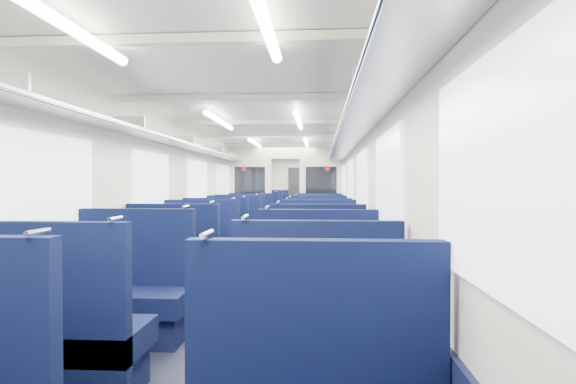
# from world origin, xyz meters

# --- Properties ---
(floor) EXTENTS (2.80, 18.00, 0.01)m
(floor) POSITION_xyz_m (0.00, 0.00, 0.00)
(floor) COLOR black
(floor) RESTS_ON ground
(ceiling) EXTENTS (2.80, 18.00, 0.01)m
(ceiling) POSITION_xyz_m (0.00, 0.00, 2.35)
(ceiling) COLOR white
(ceiling) RESTS_ON wall_left
(wall_left) EXTENTS (0.02, 18.00, 2.35)m
(wall_left) POSITION_xyz_m (-1.40, 0.00, 1.18)
(wall_left) COLOR beige
(wall_left) RESTS_ON floor
(dado_left) EXTENTS (0.03, 17.90, 0.70)m
(dado_left) POSITION_xyz_m (-1.39, 0.00, 0.35)
(dado_left) COLOR black
(dado_left) RESTS_ON floor
(wall_right) EXTENTS (0.02, 18.00, 2.35)m
(wall_right) POSITION_xyz_m (1.40, 0.00, 1.18)
(wall_right) COLOR beige
(wall_right) RESTS_ON floor
(dado_right) EXTENTS (0.03, 17.90, 0.70)m
(dado_right) POSITION_xyz_m (1.39, 0.00, 0.35)
(dado_right) COLOR black
(dado_right) RESTS_ON floor
(wall_far) EXTENTS (2.80, 0.02, 2.35)m
(wall_far) POSITION_xyz_m (0.00, 9.00, 1.18)
(wall_far) COLOR beige
(wall_far) RESTS_ON floor
(luggage_rack_left) EXTENTS (0.36, 17.40, 0.18)m
(luggage_rack_left) POSITION_xyz_m (-1.21, 0.00, 1.97)
(luggage_rack_left) COLOR #B2B5BA
(luggage_rack_left) RESTS_ON wall_left
(luggage_rack_right) EXTENTS (0.36, 17.40, 0.18)m
(luggage_rack_right) POSITION_xyz_m (1.21, 0.00, 1.97)
(luggage_rack_right) COLOR #B2B5BA
(luggage_rack_right) RESTS_ON wall_right
(windows) EXTENTS (2.78, 15.60, 0.75)m
(windows) POSITION_xyz_m (0.00, -0.46, 1.42)
(windows) COLOR white
(windows) RESTS_ON wall_left
(ceiling_fittings) EXTENTS (2.70, 16.06, 0.11)m
(ceiling_fittings) POSITION_xyz_m (0.00, -0.26, 2.29)
(ceiling_fittings) COLOR silver
(ceiling_fittings) RESTS_ON ceiling
(end_door) EXTENTS (0.75, 0.06, 2.00)m
(end_door) POSITION_xyz_m (0.00, 8.94, 1.00)
(end_door) COLOR black
(end_door) RESTS_ON floor
(bulkhead) EXTENTS (2.80, 0.10, 2.35)m
(bulkhead) POSITION_xyz_m (-0.00, 2.43, 1.23)
(bulkhead) COLOR silver
(bulkhead) RESTS_ON floor
(seat_4) EXTENTS (1.07, 0.59, 1.19)m
(seat_4) POSITION_xyz_m (-0.83, -6.07, 0.37)
(seat_4) COLOR #0C143A
(seat_4) RESTS_ON floor
(seat_5) EXTENTS (1.07, 0.59, 1.19)m
(seat_5) POSITION_xyz_m (0.83, -5.88, 0.37)
(seat_5) COLOR #0C143A
(seat_5) RESTS_ON floor
(seat_6) EXTENTS (1.07, 0.59, 1.19)m
(seat_6) POSITION_xyz_m (-0.83, -4.92, 0.37)
(seat_6) COLOR #0C143A
(seat_6) RESTS_ON floor
(seat_7) EXTENTS (1.07, 0.59, 1.19)m
(seat_7) POSITION_xyz_m (0.83, -4.94, 0.37)
(seat_7) COLOR #0C143A
(seat_7) RESTS_ON floor
(seat_8) EXTENTS (1.07, 0.59, 1.19)m
(seat_8) POSITION_xyz_m (-0.83, -3.59, 0.37)
(seat_8) COLOR #0C143A
(seat_8) RESTS_ON floor
(seat_9) EXTENTS (1.07, 0.59, 1.19)m
(seat_9) POSITION_xyz_m (0.83, -3.57, 0.37)
(seat_9) COLOR #0C143A
(seat_9) RESTS_ON floor
(seat_10) EXTENTS (1.07, 0.59, 1.19)m
(seat_10) POSITION_xyz_m (-0.83, -2.58, 0.37)
(seat_10) COLOR #0C143A
(seat_10) RESTS_ON floor
(seat_11) EXTENTS (1.07, 0.59, 1.19)m
(seat_11) POSITION_xyz_m (0.83, -2.42, 0.37)
(seat_11) COLOR #0C143A
(seat_11) RESTS_ON floor
(seat_12) EXTENTS (1.07, 0.59, 1.19)m
(seat_12) POSITION_xyz_m (-0.83, -1.41, 0.37)
(seat_12) COLOR #0C143A
(seat_12) RESTS_ON floor
(seat_13) EXTENTS (1.07, 0.59, 1.19)m
(seat_13) POSITION_xyz_m (0.83, -1.40, 0.37)
(seat_13) COLOR #0C143A
(seat_13) RESTS_ON floor
(seat_14) EXTENTS (1.07, 0.59, 1.19)m
(seat_14) POSITION_xyz_m (-0.83, -0.11, 0.37)
(seat_14) COLOR #0C143A
(seat_14) RESTS_ON floor
(seat_15) EXTENTS (1.07, 0.59, 1.19)m
(seat_15) POSITION_xyz_m (0.83, -0.19, 0.37)
(seat_15) COLOR #0C143A
(seat_15) RESTS_ON floor
(seat_16) EXTENTS (1.07, 0.59, 1.19)m
(seat_16) POSITION_xyz_m (-0.83, 0.92, 0.37)
(seat_16) COLOR #0C143A
(seat_16) RESTS_ON floor
(seat_17) EXTENTS (1.07, 0.59, 1.19)m
(seat_17) POSITION_xyz_m (0.83, 0.97, 0.37)
(seat_17) COLOR #0C143A
(seat_17) RESTS_ON floor
(seat_18) EXTENTS (1.07, 0.59, 1.19)m
(seat_18) POSITION_xyz_m (-0.83, 2.03, 0.37)
(seat_18) COLOR #0C143A
(seat_18) RESTS_ON floor
(seat_19) EXTENTS (1.07, 0.59, 1.19)m
(seat_19) POSITION_xyz_m (0.83, 2.02, 0.37)
(seat_19) COLOR #0C143A
(seat_19) RESTS_ON floor
(seat_20) EXTENTS (1.07, 0.59, 1.19)m
(seat_20) POSITION_xyz_m (-0.83, 4.15, 0.37)
(seat_20) COLOR #0C143A
(seat_20) RESTS_ON floor
(seat_21) EXTENTS (1.07, 0.59, 1.19)m
(seat_21) POSITION_xyz_m (0.83, 4.23, 0.37)
(seat_21) COLOR #0C143A
(seat_21) RESTS_ON floor
(seat_22) EXTENTS (1.07, 0.59, 1.19)m
(seat_22) POSITION_xyz_m (-0.83, 5.26, 0.37)
(seat_22) COLOR #0C143A
(seat_22) RESTS_ON floor
(seat_23) EXTENTS (1.07, 0.59, 1.19)m
(seat_23) POSITION_xyz_m (0.83, 5.35, 0.37)
(seat_23) COLOR #0C143A
(seat_23) RESTS_ON floor
(seat_24) EXTENTS (1.07, 0.59, 1.19)m
(seat_24) POSITION_xyz_m (-0.83, 6.45, 0.37)
(seat_24) COLOR #0C143A
(seat_24) RESTS_ON floor
(seat_25) EXTENTS (1.07, 0.59, 1.19)m
(seat_25) POSITION_xyz_m (0.83, 6.37, 0.37)
(seat_25) COLOR #0C143A
(seat_25) RESTS_ON floor
(seat_26) EXTENTS (1.07, 0.59, 1.19)m
(seat_26) POSITION_xyz_m (-0.83, 7.65, 0.37)
(seat_26) COLOR #0C143A
(seat_26) RESTS_ON floor
(seat_27) EXTENTS (1.07, 0.59, 1.19)m
(seat_27) POSITION_xyz_m (0.83, 7.52, 0.37)
(seat_27) COLOR #0C143A
(seat_27) RESTS_ON floor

